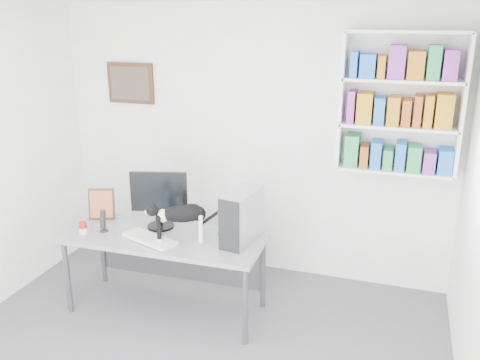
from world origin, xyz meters
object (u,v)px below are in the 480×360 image
Objects in this scene: soup_can at (83,228)px; cat at (181,223)px; monitor at (159,200)px; desk at (166,273)px; speaker at (103,221)px; pc_tower at (242,217)px; keyboard at (150,239)px; leaning_print at (102,203)px; bookshelf at (400,103)px.

cat reaches higher than soup_can.
desk is at bearing -71.13° from monitor.
speaker is at bearing -174.35° from desk.
soup_can is at bearing -159.54° from pc_tower.
keyboard is 0.50m from speaker.
monitor reaches higher than pc_tower.
pc_tower is 1.49× the size of leaning_print.
pc_tower is 2.20× the size of speaker.
bookshelf is at bearing 25.14° from desk.
soup_can is (-1.39, -0.28, -0.17)m from pc_tower.
monitor is 0.53m from speaker.
soup_can is (-0.71, -0.17, 0.42)m from desk.
pc_tower is at bearing -24.02° from leaning_print.
soup_can is at bearing -165.84° from monitor.
bookshelf is 2.46m from keyboard.
keyboard is 1.65× the size of leaning_print.
bookshelf reaches higher than desk.
pc_tower is at bearing -19.73° from monitor.
leaning_print is 0.37m from soup_can.
desk is 0.58m from cat.
monitor is at bearing -22.70° from leaning_print.
soup_can is at bearing -148.50° from speaker.
bookshelf reaches higher than speaker.
keyboard is at bearing 4.07° from soup_can.
leaning_print is at bearing -164.19° from bookshelf.
pc_tower is (0.80, -0.06, -0.04)m from monitor.
soup_can is at bearing -167.94° from desk.
bookshelf reaches higher than pc_tower.
leaning_print is (-0.74, 0.19, 0.52)m from desk.
monitor reaches higher than speaker.
desk is at bearing 13.37° from soup_can.
bookshelf is at bearing 5.50° from monitor.
desk is 0.74m from speaker.
leaning_print is (-2.60, -0.74, -0.97)m from bookshelf.
speaker reaches higher than keyboard.
desk is at bearing -35.19° from leaning_print.
pc_tower is (-1.18, -0.82, -0.89)m from bookshelf.
monitor is 0.63m from leaning_print.
bookshelf reaches higher than leaning_print.
desk is at bearing 77.82° from keyboard.
leaning_print is at bearing -174.08° from pc_tower.
leaning_print is at bearing 164.27° from desk.
monitor is 1.78× the size of leaning_print.
desk is 5.76× the size of leaning_print.
cat reaches higher than keyboard.
speaker is 0.77m from cat.
bookshelf is 4.07× the size of leaning_print.
soup_can is (-2.57, -1.10, -1.07)m from bookshelf.
speaker is at bearing -167.36° from keyboard.
desk is at bearing 4.14° from speaker.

